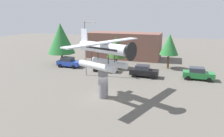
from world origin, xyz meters
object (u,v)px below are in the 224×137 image
at_px(floatplane_monument, 104,52).
at_px(tree_west, 61,38).
at_px(car_distant_green, 198,74).
at_px(display_pedestal, 103,83).
at_px(tree_east, 116,47).
at_px(car_near_blue, 69,62).
at_px(car_mid_silver, 104,66).
at_px(streetlight_primary, 86,45).
at_px(car_far_black, 144,71).
at_px(tree_center_back, 169,45).
at_px(storefront_building, 124,45).

bearing_deg(floatplane_monument, tree_west, 158.18).
bearing_deg(car_distant_green, display_pedestal, -135.23).
bearing_deg(car_distant_green, tree_east, 169.89).
relative_size(display_pedestal, tree_east, 0.61).
distance_m(car_near_blue, car_mid_silver, 7.09).
bearing_deg(tree_west, display_pedestal, -42.95).
relative_size(car_mid_silver, streetlight_primary, 0.52).
relative_size(floatplane_monument, car_mid_silver, 2.41).
bearing_deg(car_far_black, streetlight_primary, -166.25).
xyz_separation_m(floatplane_monument, car_far_black, (2.78, 9.27, -4.24)).
xyz_separation_m(car_mid_silver, car_distant_green, (14.28, 0.24, 0.00)).
distance_m(display_pedestal, floatplane_monument, 3.40).
distance_m(car_distant_green, tree_east, 13.53).
bearing_deg(display_pedestal, streetlight_primary, 127.38).
distance_m(car_distant_green, tree_west, 24.07).
bearing_deg(tree_east, car_distant_green, -10.11).
height_order(car_far_black, car_distant_green, same).
height_order(car_mid_silver, car_distant_green, same).
distance_m(floatplane_monument, car_far_black, 10.57).
bearing_deg(streetlight_primary, display_pedestal, -52.62).
xyz_separation_m(car_far_black, car_distant_green, (7.58, 1.17, 0.00)).
xyz_separation_m(floatplane_monument, tree_center_back, (5.91, 15.64, -0.95)).
relative_size(car_near_blue, streetlight_primary, 0.52).
bearing_deg(tree_center_back, tree_east, -161.46).
height_order(storefront_building, tree_center_back, tree_center_back).
bearing_deg(car_distant_green, tree_west, 175.47).
height_order(car_far_black, tree_center_back, tree_center_back).
height_order(storefront_building, tree_east, tree_east).
height_order(display_pedestal, tree_west, tree_west).
relative_size(display_pedestal, tree_west, 0.45).
relative_size(display_pedestal, storefront_building, 0.22).
bearing_deg(streetlight_primary, storefront_building, 83.54).
bearing_deg(car_mid_silver, car_far_black, -7.90).
height_order(streetlight_primary, tree_center_back, streetlight_primary).
height_order(car_near_blue, streetlight_primary, streetlight_primary).
xyz_separation_m(display_pedestal, car_distant_green, (10.48, 10.40, -0.85)).
xyz_separation_m(car_far_black, tree_east, (-5.42, 3.49, 2.91)).
height_order(display_pedestal, car_distant_green, display_pedestal).
bearing_deg(display_pedestal, car_far_black, 72.56).
bearing_deg(storefront_building, floatplane_monument, -79.91).
xyz_separation_m(streetlight_primary, tree_west, (-7.70, 5.10, 0.17)).
relative_size(car_mid_silver, car_far_black, 1.00).
height_order(display_pedestal, streetlight_primary, streetlight_primary).
distance_m(storefront_building, tree_east, 9.43).
bearing_deg(streetlight_primary, car_far_black, 13.75).
xyz_separation_m(streetlight_primary, storefront_building, (1.68, 14.83, -1.97)).
height_order(floatplane_monument, car_mid_silver, floatplane_monument).
xyz_separation_m(streetlight_primary, tree_center_back, (11.51, 8.41, -0.53)).
height_order(storefront_building, tree_west, tree_west).
distance_m(streetlight_primary, tree_east, 6.35).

